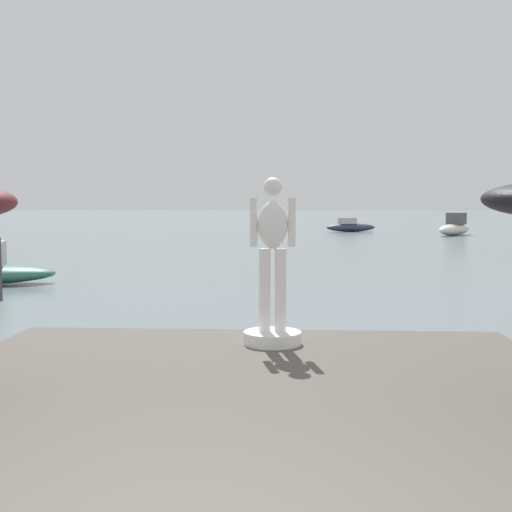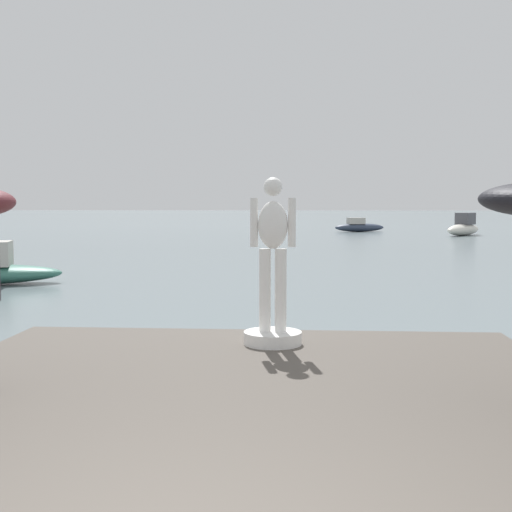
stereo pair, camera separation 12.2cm
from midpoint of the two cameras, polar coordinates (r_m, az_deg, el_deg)
The scene contains 5 objects.
ground_plane at distance 42.93m, azimuth 2.34°, elevation 1.56°, with size 400.00×400.00×0.00m, color slate.
pier at distance 5.04m, azimuth -2.97°, elevation -18.79°, with size 6.72×9.46×0.40m, color #564F47.
statue_white_figure at distance 8.42m, azimuth 1.02°, elevation -2.28°, with size 0.75×0.75×2.13m.
boat_far at distance 48.81m, azimuth 16.70°, elevation 2.38°, with size 3.76×4.63×1.60m.
boat_rightward at distance 53.58m, azimuth 8.08°, elevation 2.54°, with size 4.28×2.29×1.12m.
Camera 1 is at (0.43, -2.88, 2.19)m, focal length 46.34 mm.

